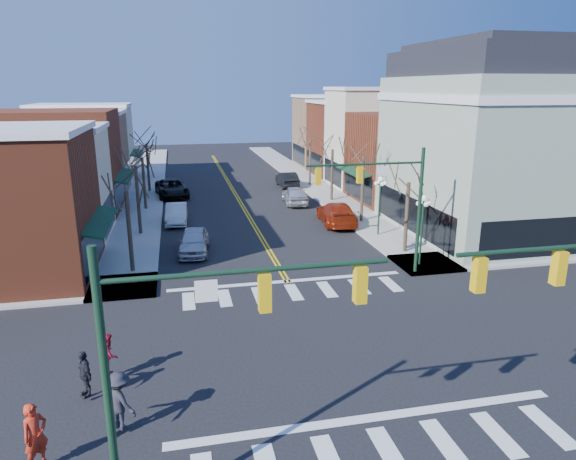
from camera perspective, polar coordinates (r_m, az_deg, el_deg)
ground at (r=21.51m, az=4.46°, el=-13.11°), size 160.00×160.00×0.00m
sidewalk_left at (r=39.50m, az=-16.46°, el=-0.07°), size 3.50×70.00×0.15m
sidewalk_right at (r=41.91m, az=8.10°, el=1.32°), size 3.50×70.00×0.15m
bldg_left_stucco_a at (r=39.36m, az=-26.78°, el=4.33°), size 10.00×7.00×7.50m
bldg_left_brick_b at (r=46.98m, az=-24.56°, el=6.80°), size 10.00×9.00×8.50m
bldg_left_tan at (r=55.05m, az=-22.82°, el=7.72°), size 10.00×7.50×7.80m
bldg_left_stucco_b at (r=62.62m, az=-21.63°, el=8.85°), size 10.00×8.00×8.20m
bldg_right_brick_a at (r=49.00m, az=13.42°, el=7.79°), size 10.00×8.50×8.00m
bldg_right_stucco at (r=55.93m, az=10.05°, el=9.93°), size 10.00×7.00×10.00m
bldg_right_brick_b at (r=62.98m, az=7.42°, el=9.97°), size 10.00×8.00×8.50m
bldg_right_tan at (r=70.51m, az=5.22°, el=10.83°), size 10.00×8.00×9.00m
victorian_corner at (r=39.49m, az=22.07°, el=9.18°), size 12.25×14.25×13.30m
traffic_mast_near_left at (r=12.02m, az=-10.85°, el=-12.56°), size 6.60×0.28×7.20m
traffic_mast_far_right at (r=28.32m, az=11.15°, el=3.89°), size 6.60×0.28×7.20m
lamppost_corner at (r=30.79m, az=14.72°, el=1.27°), size 0.36×0.36×4.33m
lamppost_midblock at (r=36.54m, az=10.16°, el=3.76°), size 0.36×0.36×4.33m
tree_left_a at (r=30.22m, az=-17.19°, el=-0.33°), size 0.24×0.24×4.76m
tree_left_b at (r=37.94m, az=-16.31°, el=3.12°), size 0.24×0.24×5.04m
tree_left_c at (r=45.82m, az=-15.69°, el=4.93°), size 0.24×0.24×4.55m
tree_left_d at (r=53.68m, az=-15.29°, el=6.65°), size 0.24×0.24×4.90m
tree_right_a at (r=33.21m, az=13.03°, el=1.25°), size 0.24×0.24×4.62m
tree_right_b at (r=40.33m, az=8.26°, el=4.41°), size 0.24×0.24×5.18m
tree_right_c at (r=47.81m, az=4.90°, el=6.05°), size 0.24×0.24×4.83m
tree_right_d at (r=55.40m, az=2.46°, el=7.48°), size 0.24×0.24×4.97m
car_left_near at (r=33.43m, az=-10.44°, el=-1.23°), size 2.31×4.75×1.56m
car_left_mid at (r=41.05m, az=-12.29°, el=1.78°), size 1.77×4.61×1.50m
car_left_far at (r=51.08m, az=-12.78°, el=4.54°), size 3.48×6.31×1.67m
car_right_near at (r=40.01m, az=5.44°, el=1.87°), size 2.93×6.09×1.71m
car_right_mid at (r=46.76m, az=0.78°, el=3.92°), size 2.34×5.04×1.67m
car_right_far at (r=54.85m, az=-0.09°, el=5.63°), size 1.71×4.85×1.59m
pedestrian_red_a at (r=16.65m, az=-26.26°, el=-19.80°), size 0.82×0.82×1.93m
pedestrian_red_b at (r=20.14m, az=-19.28°, el=-12.96°), size 0.65×0.82×1.67m
pedestrian_dark_a at (r=19.26m, az=-21.67°, el=-14.60°), size 0.82×1.05×1.67m
pedestrian_dark_b at (r=17.26m, az=-18.13°, el=-17.58°), size 1.34×1.37×1.89m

